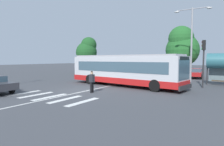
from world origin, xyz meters
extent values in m
plane|color=#424449|center=(0.00, 0.00, 0.00)|extent=(160.00, 160.00, 0.00)
cylinder|color=black|center=(5.60, 5.16, 0.50)|extent=(1.03, 0.44, 1.00)
cylinder|color=black|center=(5.26, 2.84, 0.50)|extent=(1.03, 0.44, 1.00)
cylinder|color=black|center=(-2.00, 6.25, 0.50)|extent=(1.03, 0.44, 1.00)
cylinder|color=black|center=(-2.33, 3.93, 0.50)|extent=(1.03, 0.44, 1.00)
cube|color=silver|center=(1.40, 4.58, 1.62)|extent=(12.23, 4.23, 2.55)
cube|color=red|center=(1.40, 4.58, 0.62)|extent=(12.35, 4.27, 0.55)
cube|color=#3D5666|center=(1.40, 4.58, 1.93)|extent=(10.81, 4.07, 0.96)
cube|color=#3D5666|center=(7.33, 3.73, 1.83)|extent=(0.36, 2.23, 1.63)
cube|color=black|center=(7.33, 3.73, 2.72)|extent=(0.33, 1.93, 0.28)
cube|color=#99999E|center=(1.40, 4.58, 2.98)|extent=(11.72, 3.96, 0.16)
cube|color=#28282B|center=(7.45, 3.71, 0.43)|extent=(0.48, 2.54, 0.36)
cylinder|color=black|center=(1.20, -0.15, 0.42)|extent=(0.16, 0.16, 0.85)
cylinder|color=black|center=(1.18, -0.35, 0.42)|extent=(0.16, 0.16, 0.85)
cube|color=#232328|center=(1.19, -0.25, 1.15)|extent=(0.42, 0.28, 0.60)
cylinder|color=#232328|center=(0.95, -0.23, 1.12)|extent=(0.10, 0.10, 0.55)
cylinder|color=#232328|center=(1.43, -0.26, 1.12)|extent=(0.10, 0.10, 0.55)
sphere|color=tan|center=(1.19, -0.25, 1.56)|extent=(0.22, 0.22, 0.22)
sphere|color=black|center=(1.19, -0.25, 1.63)|extent=(0.19, 0.19, 0.19)
cylinder|color=black|center=(-3.85, -3.83, 0.32)|extent=(0.65, 0.22, 0.64)
cylinder|color=black|center=(-8.41, 17.97, 0.32)|extent=(0.21, 0.64, 0.64)
cylinder|color=black|center=(-6.73, 18.00, 0.32)|extent=(0.21, 0.64, 0.64)
cylinder|color=black|center=(-8.36, 15.18, 0.32)|extent=(0.21, 0.64, 0.64)
cylinder|color=black|center=(-6.68, 15.21, 0.32)|extent=(0.21, 0.64, 0.64)
cube|color=#38383D|center=(-7.54, 16.59, 0.64)|extent=(1.90, 4.53, 0.52)
cube|color=#3D5666|center=(-7.54, 16.50, 1.12)|extent=(1.64, 2.19, 0.44)
cube|color=#38383D|center=(-7.54, 16.50, 1.30)|extent=(1.56, 2.01, 0.09)
cylinder|color=black|center=(-5.79, 18.42, 0.32)|extent=(0.22, 0.65, 0.64)
cylinder|color=black|center=(-4.11, 18.47, 0.32)|extent=(0.22, 0.65, 0.64)
cylinder|color=black|center=(-5.71, 15.63, 0.32)|extent=(0.22, 0.65, 0.64)
cylinder|color=black|center=(-4.04, 15.68, 0.32)|extent=(0.22, 0.65, 0.64)
cube|color=#C6B793|center=(-4.91, 17.05, 0.64)|extent=(1.94, 4.55, 0.52)
cube|color=#3D5666|center=(-4.91, 16.96, 1.12)|extent=(1.66, 2.20, 0.44)
cube|color=#C6B793|center=(-4.91, 16.96, 1.30)|extent=(1.58, 2.02, 0.09)
cylinder|color=black|center=(-2.89, 18.22, 0.32)|extent=(0.24, 0.65, 0.64)
cylinder|color=black|center=(-1.22, 18.33, 0.32)|extent=(0.24, 0.65, 0.64)
cylinder|color=black|center=(-2.70, 15.43, 0.32)|extent=(0.24, 0.65, 0.64)
cylinder|color=black|center=(-1.03, 15.55, 0.32)|extent=(0.24, 0.65, 0.64)
cube|color=black|center=(-1.96, 16.88, 0.64)|extent=(2.12, 4.61, 0.52)
cube|color=#3D5666|center=(-1.95, 16.79, 1.12)|extent=(1.74, 2.26, 0.44)
cube|color=black|center=(-1.95, 16.79, 1.30)|extent=(1.66, 2.08, 0.09)
cylinder|color=black|center=(-0.38, 18.33, 0.32)|extent=(0.24, 0.65, 0.64)
cylinder|color=black|center=(1.29, 18.44, 0.32)|extent=(0.24, 0.65, 0.64)
cylinder|color=black|center=(-0.19, 15.54, 0.32)|extent=(0.24, 0.65, 0.64)
cylinder|color=black|center=(1.48, 15.65, 0.32)|extent=(0.24, 0.65, 0.64)
cube|color=#234293|center=(0.55, 16.99, 0.64)|extent=(2.11, 4.61, 0.52)
cube|color=#3D5666|center=(0.56, 16.90, 1.12)|extent=(1.74, 2.26, 0.44)
cube|color=#234293|center=(0.56, 16.90, 1.30)|extent=(1.66, 2.08, 0.09)
cylinder|color=black|center=(2.57, 17.87, 0.32)|extent=(0.21, 0.64, 0.64)
cylinder|color=black|center=(4.25, 17.89, 0.32)|extent=(0.21, 0.64, 0.64)
cylinder|color=black|center=(2.60, 15.08, 0.32)|extent=(0.21, 0.64, 0.64)
cylinder|color=black|center=(4.28, 15.10, 0.32)|extent=(0.21, 0.64, 0.64)
cube|color=white|center=(3.43, 16.48, 0.64)|extent=(1.87, 4.52, 0.52)
cube|color=#3D5666|center=(3.43, 16.39, 1.12)|extent=(1.62, 2.18, 0.44)
cube|color=white|center=(3.43, 16.39, 1.30)|extent=(1.55, 2.00, 0.09)
cylinder|color=black|center=(5.15, 18.24, 0.32)|extent=(0.23, 0.65, 0.64)
cylinder|color=black|center=(6.82, 18.32, 0.32)|extent=(0.23, 0.65, 0.64)
cylinder|color=black|center=(5.28, 15.45, 0.32)|extent=(0.23, 0.65, 0.64)
cylinder|color=black|center=(6.95, 15.53, 0.32)|extent=(0.23, 0.65, 0.64)
cube|color=#AD1E1E|center=(6.05, 16.89, 0.64)|extent=(2.03, 4.58, 0.52)
cube|color=#3D5666|center=(6.06, 16.80, 1.12)|extent=(1.70, 2.23, 0.44)
cube|color=#AD1E1E|center=(6.06, 16.80, 1.30)|extent=(1.62, 2.05, 0.09)
cylinder|color=#28282B|center=(8.24, 7.29, 1.74)|extent=(0.14, 0.14, 3.48)
cube|color=black|center=(8.24, 7.29, 3.93)|extent=(0.28, 0.32, 0.90)
cylinder|color=#410907|center=(8.07, 7.29, 4.20)|extent=(0.04, 0.20, 0.20)
cylinder|color=#463707|center=(8.07, 7.29, 3.90)|extent=(0.04, 0.20, 0.20)
cylinder|color=green|center=(8.07, 7.29, 3.60)|extent=(0.04, 0.20, 0.20)
cylinder|color=#28282B|center=(8.27, 10.09, 1.15)|extent=(0.12, 0.12, 2.30)
cylinder|color=#939399|center=(6.31, 12.01, 4.28)|extent=(0.20, 0.20, 8.57)
cylinder|color=#939399|center=(7.19, 12.01, 8.42)|extent=(1.76, 0.10, 0.10)
ellipsoid|color=silver|center=(8.07, 12.01, 8.29)|extent=(0.60, 0.32, 0.20)
cylinder|color=#939399|center=(5.43, 12.01, 8.42)|extent=(1.76, 0.10, 0.10)
ellipsoid|color=silver|center=(4.55, 12.01, 8.29)|extent=(0.60, 0.32, 0.20)
cylinder|color=brown|center=(-12.42, 15.63, 1.28)|extent=(0.36, 0.36, 2.55)
sphere|color=#1E5123|center=(-12.42, 15.63, 3.89)|extent=(3.81, 3.81, 3.81)
sphere|color=#1E5123|center=(-12.07, 15.89, 5.22)|extent=(2.86, 2.86, 2.86)
cylinder|color=brown|center=(3.73, 19.05, 1.14)|extent=(0.36, 0.36, 2.27)
sphere|color=#236028|center=(3.73, 19.05, 4.03)|extent=(5.02, 5.02, 5.02)
sphere|color=#236028|center=(3.58, 18.65, 5.79)|extent=(3.76, 3.76, 3.76)
cube|color=silver|center=(-3.20, -3.22, 0.00)|extent=(0.45, 2.92, 0.01)
cube|color=silver|center=(-1.70, -3.22, 0.00)|extent=(0.45, 2.92, 0.01)
cube|color=silver|center=(-0.20, -3.22, 0.00)|extent=(0.45, 2.92, 0.01)
cube|color=silver|center=(1.30, -3.22, 0.00)|extent=(0.45, 2.92, 0.01)
cube|color=silver|center=(2.80, -3.22, 0.00)|extent=(0.45, 2.92, 0.01)
cube|color=silver|center=(0.24, 2.00, 0.00)|extent=(0.16, 24.00, 0.01)
camera|label=1|loc=(10.75, -12.48, 2.66)|focal=31.60mm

